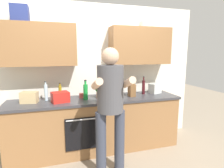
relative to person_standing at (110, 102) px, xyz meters
The scene contains 16 objects.
ground_plane 1.24m from the person_standing, 93.09° to the left, with size 12.00×12.00×0.00m, color gray.
back_wall_unit 1.08m from the person_standing, 92.60° to the left, with size 4.00×0.38×2.50m.
counter 0.90m from the person_standing, 93.17° to the left, with size 2.84×0.67×0.90m.
person_standing is the anchor object (origin of this frame).
bottle_water 1.15m from the person_standing, 136.29° to the left, with size 0.05×0.05×0.31m.
bottle_hotsauce 0.92m from the person_standing, 79.91° to the left, with size 0.05×0.05×0.25m.
bottle_soda 0.71m from the person_standing, 108.44° to the left, with size 0.07×0.07×0.33m.
bottle_wine 1.17m from the person_standing, 42.41° to the left, with size 0.05×0.05×0.33m.
bottle_oil 1.07m from the person_standing, 125.15° to the left, with size 0.05×0.05×0.26m.
cup_coffee 0.94m from the person_standing, 71.73° to the left, with size 0.09×0.09×0.09m, color white.
cup_ceramic 0.86m from the person_standing, 108.76° to the left, with size 0.08×0.08×0.08m, color #BF4C47.
knife_block 0.90m from the person_standing, 49.40° to the left, with size 0.10×0.14×0.28m.
potted_herb 0.71m from the person_standing, 88.77° to the left, with size 0.15×0.15×0.24m.
grocery_bag_crisps 0.89m from the person_standing, 134.44° to the left, with size 0.25×0.20×0.16m, color red.
grocery_bag_bread 1.30m from the person_standing, 145.91° to the left, with size 0.24×0.15×0.17m, color tan.
grocery_bag_produce 1.37m from the person_standing, 35.89° to the left, with size 0.19×0.16×0.18m, color silver.
Camera 1 is at (-0.60, -2.92, 1.65)m, focal length 29.32 mm.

